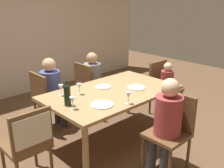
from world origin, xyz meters
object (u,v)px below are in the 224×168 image
at_px(chair_left_end, 29,138).
at_px(wine_glass_near_left, 128,95).
at_px(chair_far_right, 89,85).
at_px(person_woman_host, 94,78).
at_px(dinner_plate_guest_right, 102,105).
at_px(chair_right_end, 162,84).
at_px(person_man_bearded, 52,88).
at_px(dinner_plate_guest_left, 136,88).
at_px(person_man_guest, 167,120).
at_px(person_child_small, 168,84).
at_px(dinner_plate_host, 103,87).
at_px(chair_far_left, 46,97).
at_px(wine_glass_near_right, 79,87).
at_px(wine_glass_far, 61,88).
at_px(wine_bottle_tall_green, 67,94).
at_px(dining_table, 112,96).
at_px(chair_near, 172,127).
at_px(wine_glass_centre, 72,100).

height_order(chair_left_end, wine_glass_near_left, chair_left_end).
distance_m(chair_far_right, chair_left_end, 1.92).
distance_m(person_woman_host, dinner_plate_guest_right, 1.48).
xyz_separation_m(chair_right_end, person_woman_host, (-0.85, 0.83, 0.10)).
xyz_separation_m(person_man_bearded, dinner_plate_guest_left, (0.72, -1.07, 0.11)).
xyz_separation_m(person_man_guest, wine_glass_near_left, (-0.14, 0.47, 0.20)).
height_order(person_child_small, wine_glass_near_left, person_child_small).
bearing_deg(chair_right_end, dinner_plate_host, -4.98).
distance_m(chair_far_left, wine_glass_near_right, 0.80).
bearing_deg(person_man_guest, wine_glass_near_right, 18.27).
height_order(wine_glass_far, dinner_plate_host, wine_glass_far).
bearing_deg(wine_bottle_tall_green, dinner_plate_host, 14.87).
bearing_deg(dining_table, chair_right_end, 3.88).
relative_size(person_woman_host, person_child_small, 1.17).
relative_size(person_man_bearded, wine_glass_near_left, 7.55).
bearing_deg(person_woman_host, chair_right_end, 45.60).
relative_size(dining_table, wine_glass_near_right, 12.15).
relative_size(chair_left_end, wine_glass_near_left, 6.17).
distance_m(dining_table, chair_left_end, 1.29).
bearing_deg(wine_glass_near_right, wine_glass_far, 147.92).
relative_size(chair_right_end, person_man_bearded, 0.82).
bearing_deg(person_woman_host, person_child_small, 42.02).
relative_size(person_man_guest, wine_bottle_tall_green, 3.75).
xyz_separation_m(person_woman_host, wine_glass_far, (-1.03, -0.59, 0.23)).
bearing_deg(person_man_guest, dinner_plate_guest_right, 31.49).
bearing_deg(person_man_bearded, dinner_plate_guest_left, 33.75).
bearing_deg(wine_glass_near_left, chair_right_end, 20.50).
distance_m(chair_left_end, person_man_bearded, 1.38).
bearing_deg(wine_glass_near_right, chair_near, -66.70).
xyz_separation_m(chair_right_end, wine_glass_far, (-1.88, 0.24, 0.33)).
relative_size(chair_far_left, person_child_small, 0.98).
distance_m(chair_near, wine_bottle_tall_green, 1.28).
xyz_separation_m(wine_glass_near_right, dinner_plate_guest_right, (-0.03, -0.48, -0.10)).
bearing_deg(chair_right_end, chair_near, 40.10).
relative_size(dining_table, dinner_plate_guest_right, 6.62).
height_order(person_man_bearded, wine_bottle_tall_green, person_man_bearded).
height_order(chair_far_left, person_child_small, person_child_small).
relative_size(chair_far_left, person_man_bearded, 0.82).
bearing_deg(wine_glass_near_left, wine_glass_centre, 150.37).
distance_m(wine_glass_centre, dinner_plate_host, 0.82).
distance_m(chair_right_end, person_man_guest, 1.66).
xyz_separation_m(dining_table, dinner_plate_host, (0.01, 0.20, 0.08)).
bearing_deg(chair_far_right, wine_bottle_tall_green, -48.53).
relative_size(wine_bottle_tall_green, dinner_plate_guest_right, 1.12).
relative_size(chair_far_left, person_woman_host, 0.84).
distance_m(person_woman_host, person_man_bearded, 0.81).
bearing_deg(person_child_small, wine_glass_near_left, 16.54).
distance_m(chair_far_right, person_woman_host, 0.15).
relative_size(chair_far_left, chair_near, 1.00).
bearing_deg(wine_glass_far, dinner_plate_guest_right, -73.81).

